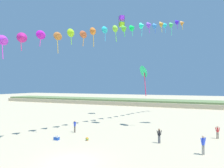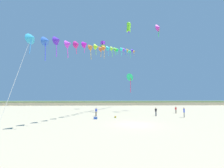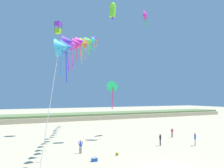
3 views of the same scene
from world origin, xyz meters
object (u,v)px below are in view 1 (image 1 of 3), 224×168
object	(u,v)px
large_kite_low_lead	(145,71)
beach_cooler	(57,138)
large_kite_outer_drift	(122,21)
person_mid_center	(159,135)
person_far_left	(203,144)
person_near_right	(218,131)
person_near_left	(75,125)
beach_ball	(87,139)

from	to	relation	value
large_kite_low_lead	beach_cooler	distance (m)	15.60
large_kite_low_lead	large_kite_outer_drift	distance (m)	15.34
large_kite_low_lead	person_mid_center	bearing A→B (deg)	-66.32
large_kite_low_lead	large_kite_outer_drift	bearing A→B (deg)	129.02
person_far_left	person_near_right	bearing A→B (deg)	75.58
person_near_left	person_far_left	world-z (taller)	person_far_left
person_near_left	person_mid_center	bearing A→B (deg)	-3.46
large_kite_outer_drift	beach_ball	bearing A→B (deg)	-82.05
person_mid_center	large_kite_outer_drift	xyz separation A→B (m)	(-10.21, 16.14, 18.29)
person_near_left	person_near_right	xyz separation A→B (m)	(17.03, 3.85, -0.05)
large_kite_low_lead	large_kite_outer_drift	world-z (taller)	large_kite_outer_drift
person_near_left	person_near_right	distance (m)	17.46
person_far_left	person_mid_center	bearing A→B (deg)	153.47
large_kite_outer_drift	person_far_left	bearing A→B (deg)	-51.66
large_kite_low_lead	beach_ball	distance (m)	13.41
person_far_left	beach_ball	bearing A→B (deg)	179.60
person_far_left	beach_cooler	world-z (taller)	person_far_left
person_near_left	beach_ball	distance (m)	4.43
person_near_left	beach_cooler	distance (m)	3.98
person_near_left	person_mid_center	xyz separation A→B (m)	(11.10, -0.67, -0.01)
person_near_left	beach_cooler	bearing A→B (deg)	-87.59
beach_cooler	person_mid_center	bearing A→B (deg)	16.54
person_near_left	large_kite_outer_drift	world-z (taller)	large_kite_outer_drift
person_near_left	large_kite_outer_drift	xyz separation A→B (m)	(0.90, 15.47, 18.28)
person_near_right	person_mid_center	size ratio (longest dim) A/B	0.96
person_near_left	beach_cooler	size ratio (longest dim) A/B	2.77
person_near_right	beach_ball	xyz separation A→B (m)	(-13.59, -6.54, -0.69)
person_near_left	large_kite_low_lead	size ratio (longest dim) A/B	0.34
person_near_left	large_kite_low_lead	xyz separation A→B (m)	(7.72, 7.05, 7.41)
beach_cooler	person_near_right	bearing A→B (deg)	24.72
person_near_right	person_mid_center	bearing A→B (deg)	-142.69
person_near_left	beach_ball	size ratio (longest dim) A/B	4.41
large_kite_outer_drift	beach_ball	xyz separation A→B (m)	(2.54, -18.16, -19.02)
beach_cooler	person_far_left	bearing A→B (deg)	4.30
person_far_left	person_near_left	bearing A→B (deg)	169.72
beach_cooler	beach_ball	xyz separation A→B (m)	(3.27, 1.22, -0.03)
person_far_left	beach_cooler	distance (m)	15.22
person_mid_center	beach_ball	world-z (taller)	person_mid_center
person_far_left	large_kite_outer_drift	xyz separation A→B (m)	(-14.43, 18.24, 18.18)
person_far_left	beach_cooler	size ratio (longest dim) A/B	3.05
large_kite_outer_drift	person_mid_center	bearing A→B (deg)	-57.69
person_near_left	person_far_left	size ratio (longest dim) A/B	0.91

